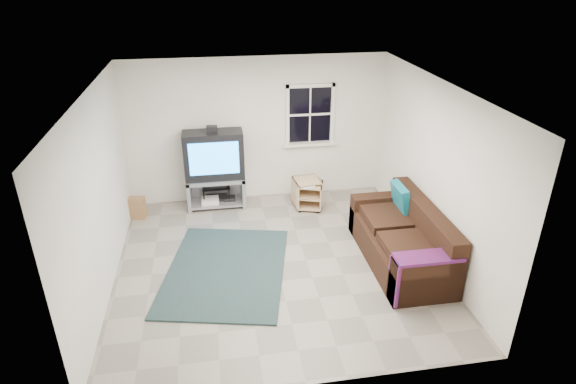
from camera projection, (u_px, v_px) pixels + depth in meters
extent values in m
plane|color=gray|center=(276.00, 263.00, 7.11)|extent=(4.60, 4.60, 0.00)
plane|color=white|center=(274.00, 88.00, 5.98)|extent=(4.60, 4.60, 0.00)
plane|color=white|center=(257.00, 130.00, 8.59)|extent=(4.60, 0.00, 4.60)
plane|color=white|center=(309.00, 284.00, 4.50)|extent=(4.60, 0.00, 4.60)
plane|color=white|center=(99.00, 195.00, 6.21)|extent=(0.00, 4.60, 4.60)
plane|color=white|center=(434.00, 172.00, 6.88)|extent=(0.00, 4.60, 4.60)
cube|color=black|center=(310.00, 114.00, 8.61)|extent=(0.80, 0.01, 1.02)
cube|color=white|center=(311.00, 86.00, 8.36)|extent=(0.88, 0.06, 0.06)
cube|color=white|center=(310.00, 144.00, 8.81)|extent=(0.98, 0.14, 0.05)
cube|color=white|center=(287.00, 116.00, 8.53)|extent=(0.06, 0.06, 1.10)
cube|color=white|center=(332.00, 114.00, 8.65)|extent=(0.06, 0.06, 1.10)
cube|color=white|center=(310.00, 115.00, 8.59)|extent=(0.78, 0.04, 0.04)
cube|color=gray|center=(215.00, 179.00, 8.55)|extent=(1.03, 0.51, 0.06)
cube|color=gray|center=(189.00, 193.00, 8.59)|extent=(0.06, 0.51, 0.56)
cube|color=gray|center=(243.00, 189.00, 8.73)|extent=(0.06, 0.51, 0.56)
cube|color=gray|center=(217.00, 202.00, 8.75)|extent=(0.90, 0.47, 0.04)
cube|color=gray|center=(216.00, 186.00, 8.87)|extent=(1.03, 0.04, 0.56)
cube|color=silver|center=(210.00, 200.00, 8.67)|extent=(0.31, 0.25, 0.08)
cube|color=black|center=(229.00, 198.00, 8.76)|extent=(0.21, 0.18, 0.06)
cube|color=black|center=(214.00, 155.00, 8.35)|extent=(1.03, 0.43, 0.84)
cube|color=#1C83F0|center=(214.00, 159.00, 8.15)|extent=(0.84, 0.01, 0.57)
cube|color=black|center=(212.00, 129.00, 8.15)|extent=(0.18, 0.13, 0.10)
cylinder|color=black|center=(203.00, 183.00, 8.47)|extent=(0.02, 0.02, 0.98)
cylinder|color=black|center=(228.00, 182.00, 8.54)|extent=(0.02, 0.02, 0.98)
cylinder|color=black|center=(203.00, 176.00, 8.76)|extent=(0.02, 0.02, 0.98)
cylinder|color=black|center=(228.00, 175.00, 8.82)|extent=(0.02, 0.02, 0.98)
cube|color=black|center=(217.00, 201.00, 8.84)|extent=(0.49, 0.36, 0.02)
cube|color=black|center=(217.00, 199.00, 8.82)|extent=(0.38, 0.29, 0.08)
cube|color=black|center=(216.00, 186.00, 8.71)|extent=(0.49, 0.36, 0.02)
cube|color=black|center=(216.00, 184.00, 8.69)|extent=(0.38, 0.29, 0.08)
cube|color=black|center=(215.00, 171.00, 8.58)|extent=(0.49, 0.36, 0.02)
cube|color=black|center=(215.00, 169.00, 8.56)|extent=(0.38, 0.29, 0.08)
cube|color=black|center=(214.00, 156.00, 8.45)|extent=(0.49, 0.36, 0.02)
cube|color=tan|center=(307.00, 180.00, 8.52)|extent=(0.49, 0.49, 0.02)
cube|color=tan|center=(307.00, 204.00, 8.72)|extent=(0.49, 0.49, 0.02)
cube|color=tan|center=(295.00, 193.00, 8.57)|extent=(0.06, 0.45, 0.49)
cube|color=tan|center=(318.00, 191.00, 8.67)|extent=(0.06, 0.45, 0.49)
cube|color=tan|center=(303.00, 187.00, 8.81)|extent=(0.41, 0.06, 0.49)
cube|color=tan|center=(307.00, 193.00, 8.63)|extent=(0.45, 0.47, 0.02)
cylinder|color=black|center=(300.00, 211.00, 8.54)|extent=(0.05, 0.05, 0.05)
cylinder|color=black|center=(313.00, 200.00, 8.94)|extent=(0.05, 0.05, 0.05)
cube|color=tan|center=(310.00, 184.00, 8.49)|extent=(0.54, 0.54, 0.02)
cube|color=tan|center=(310.00, 205.00, 8.67)|extent=(0.54, 0.54, 0.02)
cube|color=tan|center=(299.00, 194.00, 8.61)|extent=(0.15, 0.42, 0.43)
cube|color=tan|center=(321.00, 196.00, 8.56)|extent=(0.15, 0.42, 0.43)
cube|color=tan|center=(311.00, 190.00, 8.77)|extent=(0.38, 0.14, 0.43)
cube|color=tan|center=(310.00, 196.00, 8.59)|extent=(0.50, 0.51, 0.02)
cylinder|color=black|center=(299.00, 210.00, 8.56)|extent=(0.04, 0.04, 0.04)
cylinder|color=black|center=(320.00, 203.00, 8.82)|extent=(0.04, 0.04, 0.04)
cylinder|color=silver|center=(307.00, 185.00, 8.41)|extent=(0.31, 0.31, 0.02)
cube|color=black|center=(400.00, 248.00, 7.06)|extent=(0.94, 2.09, 0.44)
cube|color=black|center=(425.00, 220.00, 6.92)|extent=(0.25, 2.09, 0.45)
cube|color=black|center=(379.00, 213.00, 7.83)|extent=(0.94, 0.25, 0.65)
cube|color=black|center=(427.00, 279.00, 6.20)|extent=(0.94, 0.25, 0.65)
cube|color=black|center=(407.00, 247.00, 6.56)|extent=(0.63, 0.75, 0.14)
cube|color=black|center=(386.00, 218.00, 7.30)|extent=(0.63, 0.75, 0.14)
cube|color=teal|center=(401.00, 198.00, 7.37)|extent=(0.21, 0.50, 0.43)
cube|color=navy|center=(428.00, 257.00, 6.05)|extent=(0.86, 0.31, 0.04)
cube|color=navy|center=(394.00, 282.00, 6.13)|extent=(0.04, 0.31, 0.61)
cube|color=black|center=(226.00, 270.00, 6.93)|extent=(2.10, 2.57, 0.03)
cube|color=#A37849|center=(137.00, 208.00, 8.29)|extent=(0.30, 0.22, 0.38)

